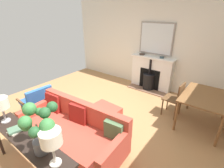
{
  "coord_description": "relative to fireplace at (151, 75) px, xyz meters",
  "views": [
    {
      "loc": [
        2.16,
        2.29,
        2.39
      ],
      "look_at": [
        -0.74,
        0.07,
        0.75
      ],
      "focal_mm": 26.62,
      "sensor_mm": 36.0,
      "label": 1
    }
  ],
  "objects": [
    {
      "name": "potted_plant",
      "position": [
        4.0,
        0.38,
        0.68
      ],
      "size": [
        0.46,
        0.54,
        0.65
      ],
      "color": "#4C4C51",
      "rests_on": "console_table"
    },
    {
      "name": "fireplace",
      "position": [
        0.0,
        0.0,
        0.0
      ],
      "size": [
        0.55,
        1.39,
        1.06
      ],
      "color": "brown",
      "rests_on": "ground"
    },
    {
      "name": "dining_chair_near_fireplace",
      "position": [
        1.09,
        1.16,
        0.04
      ],
      "size": [
        0.42,
        0.42,
        0.87
      ],
      "color": "brown",
      "rests_on": "ground"
    },
    {
      "name": "ottoman",
      "position": [
        2.32,
        -0.02,
        -0.24
      ],
      "size": [
        0.56,
        0.68,
        0.38
      ],
      "color": "#B2B2B7",
      "rests_on": "ground"
    },
    {
      "name": "mirror_over_mantel",
      "position": [
        -0.13,
        0.0,
        1.12
      ],
      "size": [
        0.04,
        1.05,
        0.95
      ],
      "color": "gray"
    },
    {
      "name": "ground_plane",
      "position": [
        2.57,
        -0.25,
        -0.48
      ],
      "size": [
        5.56,
        5.82,
        0.01
      ],
      "primitive_type": "cube",
      "color": "#A87A4C"
    },
    {
      "name": "armchair_accent",
      "position": [
        3.06,
        -1.49,
        -0.05
      ],
      "size": [
        0.7,
        0.62,
        0.76
      ],
      "color": "brown",
      "rests_on": "ground"
    },
    {
      "name": "dining_table",
      "position": [
        1.09,
        1.75,
        0.18
      ],
      "size": [
        1.17,
        0.89,
        0.74
      ],
      "color": "brown",
      "rests_on": "ground"
    },
    {
      "name": "console_table",
      "position": [
        4.02,
        -0.01,
        0.17
      ],
      "size": [
        0.33,
        1.78,
        0.73
      ],
      "color": "black",
      "rests_on": "ground"
    },
    {
      "name": "mantel_bowl_near",
      "position": [
        -0.03,
        -0.38,
        0.61
      ],
      "size": [
        0.17,
        0.17,
        0.05
      ],
      "color": "#47382D",
      "rests_on": "fireplace"
    },
    {
      "name": "book_stack",
      "position": [
        4.02,
        -0.29,
        0.28
      ],
      "size": [
        0.26,
        0.21,
        0.05
      ],
      "color": "beige",
      "rests_on": "console_table"
    },
    {
      "name": "mantel_bowl_far",
      "position": [
        -0.03,
        0.28,
        0.61
      ],
      "size": [
        0.12,
        0.12,
        0.05
      ],
      "color": "#334C56",
      "rests_on": "fireplace"
    },
    {
      "name": "wall_left",
      "position": [
        -0.21,
        -0.25,
        0.95
      ],
      "size": [
        0.12,
        5.82,
        2.85
      ],
      "primitive_type": "cube",
      "color": "silver",
      "rests_on": "ground"
    },
    {
      "name": "table_lamp_far_end",
      "position": [
        4.02,
        0.66,
        0.63
      ],
      "size": [
        0.24,
        0.24,
        0.48
      ],
      "color": "beige",
      "rests_on": "console_table"
    },
    {
      "name": "table_lamp_near_end",
      "position": [
        4.02,
        -0.67,
        0.58
      ],
      "size": [
        0.23,
        0.23,
        0.43
      ],
      "color": "#B2B2B7",
      "rests_on": "console_table"
    },
    {
      "name": "sofa",
      "position": [
        3.23,
        -0.02,
        -0.13
      ],
      "size": [
        0.99,
        2.09,
        0.81
      ],
      "color": "#B2B2B7",
      "rests_on": "ground"
    }
  ]
}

